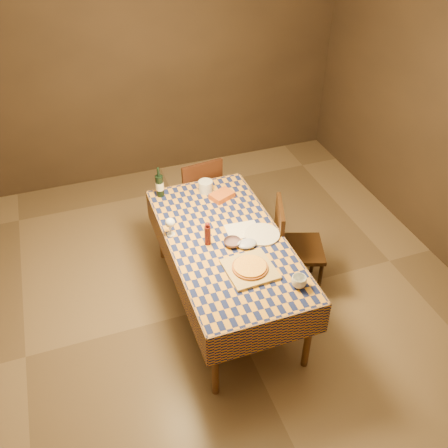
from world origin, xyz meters
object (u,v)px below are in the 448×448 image
(dining_table, at_px, (226,247))
(chair_right, at_px, (291,243))
(white_plate, at_px, (262,235))
(wine_bottle, at_px, (160,185))
(pizza, at_px, (250,267))
(bowl, at_px, (232,243))
(cutting_board, at_px, (250,269))
(chair_far, at_px, (198,193))

(dining_table, xyz_separation_m, chair_right, (0.63, 0.04, -0.17))
(white_plate, bearing_deg, chair_right, 15.03)
(chair_right, bearing_deg, wine_bottle, 142.32)
(pizza, relative_size, chair_right, 0.38)
(pizza, bearing_deg, bowl, 93.94)
(cutting_board, distance_m, pizza, 0.02)
(bowl, height_order, wine_bottle, wine_bottle)
(white_plate, xyz_separation_m, chair_far, (-0.22, 1.12, -0.26))
(chair_far, bearing_deg, dining_table, -94.60)
(dining_table, bearing_deg, chair_far, 85.40)
(dining_table, bearing_deg, bowl, -69.57)
(wine_bottle, bearing_deg, cutting_board, -71.46)
(pizza, distance_m, chair_right, 0.79)
(wine_bottle, bearing_deg, white_plate, -52.28)
(dining_table, height_order, chair_far, chair_far)
(cutting_board, xyz_separation_m, pizza, (0.00, 0.00, 0.02))
(cutting_board, xyz_separation_m, wine_bottle, (-0.40, 1.21, 0.10))
(bowl, bearing_deg, chair_far, 87.08)
(cutting_board, height_order, chair_far, chair_far)
(pizza, relative_size, chair_far, 0.38)
(dining_table, distance_m, cutting_board, 0.41)
(pizza, distance_m, chair_far, 1.51)
(dining_table, xyz_separation_m, cutting_board, (0.05, -0.40, 0.09))
(wine_bottle, bearing_deg, chair_far, 31.59)
(dining_table, xyz_separation_m, pizza, (0.05, -0.40, 0.11))
(dining_table, relative_size, wine_bottle, 6.23)
(cutting_board, distance_m, white_plate, 0.44)
(pizza, height_order, white_plate, pizza)
(wine_bottle, height_order, chair_right, wine_bottle)
(pizza, distance_m, white_plate, 0.44)
(cutting_board, relative_size, bowl, 2.55)
(bowl, xyz_separation_m, wine_bottle, (-0.38, 0.88, 0.09))
(bowl, bearing_deg, white_plate, 6.50)
(dining_table, height_order, white_plate, white_plate)
(pizza, bearing_deg, dining_table, 97.15)
(cutting_board, bearing_deg, pizza, 0.00)
(dining_table, bearing_deg, pizza, -82.85)
(dining_table, bearing_deg, white_plate, -8.16)
(white_plate, xyz_separation_m, chair_right, (0.33, 0.09, -0.26))
(dining_table, height_order, pizza, pizza)
(bowl, bearing_deg, chair_right, 11.21)
(chair_far, bearing_deg, white_plate, -79.09)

